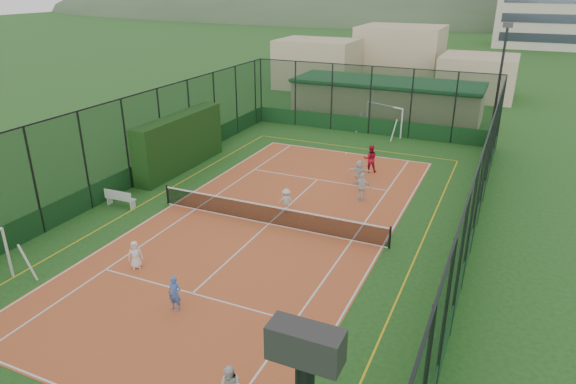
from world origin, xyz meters
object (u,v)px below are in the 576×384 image
object	(u,v)px
child_far_left	(286,200)
child_far_back	(359,172)
floodlight_ne	(498,89)
clubhouse	(386,100)
child_far_right	(362,187)
white_bench	(121,198)
child_near_mid	(175,293)
child_near_left	(135,255)
coach	(370,159)
futsal_goal_far	(384,120)

from	to	relation	value
child_far_left	child_far_back	xyz separation A→B (m)	(2.17, 5.13, 0.09)
floodlight_ne	clubhouse	distance (m)	10.47
child_far_right	child_far_back	size ratio (longest dim) A/B	1.10
floodlight_ne	child_far_back	distance (m)	12.16
child_far_back	clubhouse	bearing A→B (deg)	-94.43
clubhouse	white_bench	size ratio (longest dim) A/B	9.22
child_near_mid	child_far_back	bearing A→B (deg)	73.27
floodlight_ne	child_far_left	size ratio (longest dim) A/B	6.75
child_near_left	child_far_right	xyz separation A→B (m)	(6.29, 10.24, 0.18)
child_far_left	coach	world-z (taller)	coach
futsal_goal_far	child_far_right	xyz separation A→B (m)	(2.19, -12.89, -0.30)
white_bench	child_near_mid	xyz separation A→B (m)	(7.85, -6.25, 0.20)
coach	child_near_mid	bearing A→B (deg)	61.45
child_near_mid	child_far_right	distance (m)	12.35
child_far_left	clubhouse	bearing A→B (deg)	-110.98
child_far_back	child_near_mid	bearing A→B (deg)	67.52
floodlight_ne	child_far_right	size ratio (longest dim) A/B	5.36
futsal_goal_far	coach	world-z (taller)	futsal_goal_far
child_near_left	child_near_mid	xyz separation A→B (m)	(3.13, -1.70, 0.07)
white_bench	futsal_goal_far	size ratio (longest dim) A/B	0.49
futsal_goal_far	floodlight_ne	bearing A→B (deg)	18.28
futsal_goal_far	coach	xyz separation A→B (m)	(1.37, -8.45, -0.24)
floodlight_ne	child_far_right	world-z (taller)	floodlight_ne
white_bench	clubhouse	bearing A→B (deg)	69.59
floodlight_ne	coach	bearing A→B (deg)	-128.97
child_far_back	white_bench	bearing A→B (deg)	24.83
futsal_goal_far	child_far_left	world-z (taller)	futsal_goal_far
floodlight_ne	child_near_left	world-z (taller)	floodlight_ne
child_near_left	coach	size ratio (longest dim) A/B	0.70
child_near_mid	child_far_back	distance (m)	14.39
futsal_goal_far	child_far_left	bearing A→B (deg)	-68.94
futsal_goal_far	child_near_mid	world-z (taller)	futsal_goal_far
child_far_back	coach	xyz separation A→B (m)	(0.03, 2.18, 0.13)
white_bench	child_near_mid	bearing A→B (deg)	-40.36
coach	child_far_right	bearing A→B (deg)	80.01
white_bench	coach	size ratio (longest dim) A/B	0.99
child_far_left	futsal_goal_far	bearing A→B (deg)	-114.53
child_near_mid	child_far_left	distance (m)	9.07
white_bench	child_far_right	distance (m)	12.39
white_bench	child_near_left	world-z (taller)	child_near_left
white_bench	futsal_goal_far	distance (m)	20.58
child_far_right	white_bench	bearing A→B (deg)	24.15
white_bench	child_far_left	size ratio (longest dim) A/B	1.35
white_bench	futsal_goal_far	world-z (taller)	futsal_goal_far
child_near_mid	futsal_goal_far	bearing A→B (deg)	80.28
clubhouse	child_near_left	xyz separation A→B (m)	(-3.08, -27.76, -0.98)
child_far_back	coach	distance (m)	2.18
child_near_left	child_far_right	size ratio (longest dim) A/B	0.76
floodlight_ne	child_near_left	xyz separation A→B (m)	(-11.68, -22.36, -3.53)
white_bench	child_far_back	bearing A→B (deg)	36.22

